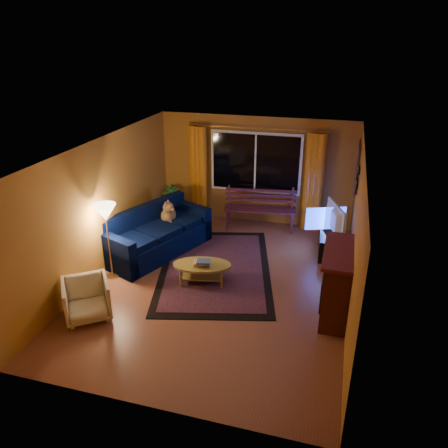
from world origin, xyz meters
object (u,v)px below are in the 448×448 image
(armchair, at_px, (87,297))
(floor_lamp, at_px, (109,242))
(tv_console, at_px, (328,242))
(sofa, at_px, (157,232))
(bench, at_px, (260,219))
(coffee_table, at_px, (202,273))

(armchair, distance_m, floor_lamp, 1.30)
(floor_lamp, xyz_separation_m, tv_console, (3.82, 2.10, -0.49))
(sofa, xyz_separation_m, tv_console, (3.39, 0.97, -0.24))
(sofa, relative_size, floor_lamp, 1.60)
(bench, distance_m, tv_console, 1.78)
(floor_lamp, distance_m, tv_console, 4.38)
(sofa, relative_size, tv_console, 2.11)
(coffee_table, bearing_deg, floor_lamp, -171.49)
(coffee_table, bearing_deg, armchair, -134.19)
(bench, distance_m, coffee_table, 2.67)
(bench, xyz_separation_m, sofa, (-1.79, -1.74, 0.22))
(armchair, distance_m, tv_console, 4.88)
(floor_lamp, height_order, coffee_table, floor_lamp)
(floor_lamp, relative_size, coffee_table, 1.36)
(sofa, relative_size, armchair, 3.25)
(coffee_table, bearing_deg, bench, 78.56)
(sofa, height_order, armchair, sofa)
(armchair, height_order, floor_lamp, floor_lamp)
(floor_lamp, relative_size, tv_console, 1.32)
(coffee_table, height_order, tv_console, tv_console)
(bench, height_order, armchair, armchair)
(sofa, bearing_deg, tv_console, 38.33)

